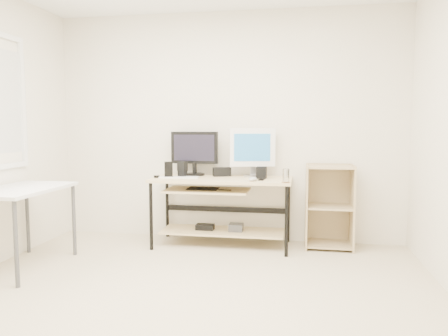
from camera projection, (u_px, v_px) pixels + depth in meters
room at (163, 125)px, 3.12m from camera, size 4.01×4.01×2.62m
desk at (220, 197)px, 4.76m from camera, size 1.50×0.65×0.75m
side_table at (21, 196)px, 3.99m from camera, size 0.60×1.00×0.75m
shelf_unit at (329, 206)px, 4.72m from camera, size 0.50×0.40×0.90m
black_monitor at (194, 150)px, 4.96m from camera, size 0.55×0.23×0.50m
white_imac at (252, 149)px, 4.82m from camera, size 0.50×0.18×0.54m
keyboard at (179, 177)px, 4.74m from camera, size 0.44×0.15×0.01m
mouse at (253, 179)px, 4.47m from camera, size 0.11×0.14×0.04m
center_speaker at (222, 172)px, 4.90m from camera, size 0.22×0.16×0.10m
speaker_left at (182, 169)px, 4.78m from camera, size 0.11×0.11×0.17m
speaker_right at (261, 173)px, 4.68m from camera, size 0.11×0.11×0.13m
audio_controller at (169, 170)px, 4.73m from camera, size 0.10×0.08×0.18m
volume_puck at (157, 176)px, 4.76m from camera, size 0.07×0.07×0.03m
smartphone at (261, 180)px, 4.55m from camera, size 0.07×0.11×0.01m
coaster at (286, 182)px, 4.34m from camera, size 0.10×0.10×0.01m
drinking_glass at (286, 175)px, 4.34m from camera, size 0.08×0.08×0.13m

